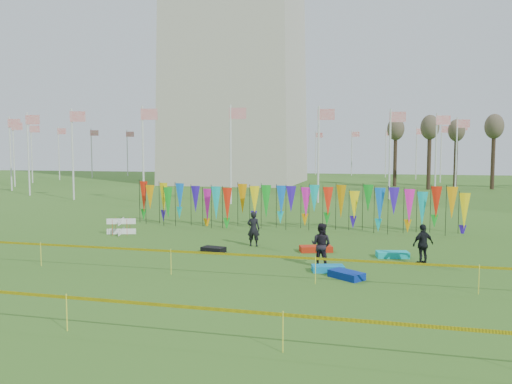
% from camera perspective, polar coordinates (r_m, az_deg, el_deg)
% --- Properties ---
extents(ground, '(160.00, 160.00, 0.00)m').
position_cam_1_polar(ground, '(18.87, -1.82, -8.38)').
color(ground, '#2E5919').
rests_on(ground, ground).
extents(flagpole_ring, '(57.40, 56.16, 8.00)m').
position_cam_1_polar(flagpole_ring, '(68.39, -2.11, 4.42)').
color(flagpole_ring, silver).
rests_on(flagpole_ring, ground).
extents(banner_row, '(18.64, 0.64, 2.36)m').
position_cam_1_polar(banner_row, '(27.28, 3.94, -1.20)').
color(banner_row, black).
rests_on(banner_row, ground).
extents(caution_tape_near, '(26.00, 0.02, 0.90)m').
position_cam_1_polar(caution_tape_near, '(16.99, -4.34, -7.17)').
color(caution_tape_near, '#FEE205').
rests_on(caution_tape_near, ground).
extents(caution_tape_far, '(26.00, 0.02, 0.90)m').
position_cam_1_polar(caution_tape_far, '(11.90, -13.21, -12.45)').
color(caution_tape_far, '#FEE205').
rests_on(caution_tape_far, ground).
extents(box_kite, '(0.75, 0.75, 0.84)m').
position_cam_1_polar(box_kite, '(26.59, -15.15, -3.81)').
color(box_kite, red).
rests_on(box_kite, ground).
extents(person_left, '(0.59, 0.44, 1.58)m').
position_cam_1_polar(person_left, '(22.45, -0.29, -4.23)').
color(person_left, black).
rests_on(person_left, ground).
extents(person_mid, '(0.89, 0.69, 1.62)m').
position_cam_1_polar(person_mid, '(18.69, 7.45, -6.01)').
color(person_mid, black).
rests_on(person_mid, ground).
extents(person_right, '(1.03, 0.93, 1.53)m').
position_cam_1_polar(person_right, '(19.93, 18.55, -5.68)').
color(person_right, black).
rests_on(person_right, ground).
extents(kite_bag_turquoise, '(1.22, 0.83, 0.22)m').
position_cam_1_polar(kite_bag_turquoise, '(18.08, 8.22, -8.64)').
color(kite_bag_turquoise, '#0D87C5').
rests_on(kite_bag_turquoise, ground).
extents(kite_bag_blue, '(1.30, 1.19, 0.24)m').
position_cam_1_polar(kite_bag_blue, '(17.23, 10.30, -9.30)').
color(kite_bag_blue, '#092895').
rests_on(kite_bag_blue, ground).
extents(kite_bag_red, '(1.48, 1.03, 0.25)m').
position_cam_1_polar(kite_bag_red, '(21.50, 6.86, -6.46)').
color(kite_bag_red, red).
rests_on(kite_bag_red, ground).
extents(kite_bag_black, '(1.05, 0.73, 0.22)m').
position_cam_1_polar(kite_bag_black, '(21.32, -4.88, -6.57)').
color(kite_bag_black, black).
rests_on(kite_bag_black, ground).
extents(kite_bag_teal, '(1.35, 0.85, 0.24)m').
position_cam_1_polar(kite_bag_teal, '(20.95, 15.33, -6.90)').
color(kite_bag_teal, '#0DB9C3').
rests_on(kite_bag_teal, ground).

